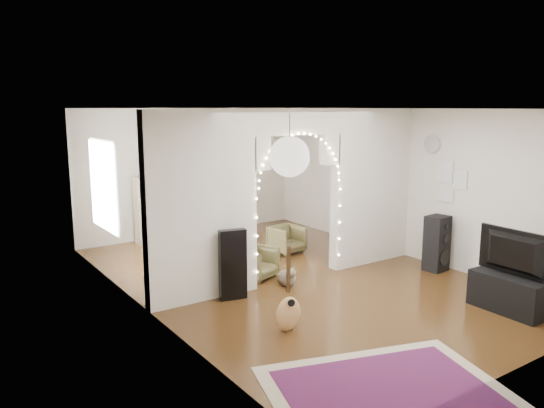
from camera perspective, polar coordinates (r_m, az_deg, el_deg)
floor at (r=8.67m, az=2.51°, el=-7.93°), size 7.50×7.50×0.00m
ceiling at (r=8.23m, az=2.66°, el=10.21°), size 5.00×7.50×0.02m
wall_back at (r=11.53m, az=-8.74°, el=3.44°), size 5.00×0.02×2.70m
wall_front at (r=5.87m, az=25.27°, el=-4.19°), size 5.00×0.02×2.70m
wall_left at (r=7.15m, az=-13.63°, el=-1.01°), size 0.02×7.50×2.70m
wall_right at (r=10.04m, az=14.05°, el=2.22°), size 0.02×7.50×2.70m
divider_wall at (r=8.33m, az=2.58°, el=1.41°), size 5.00×0.20×2.70m
fairy_lights at (r=8.21m, az=3.14°, el=2.15°), size 1.64×0.04×1.60m
window at (r=8.81m, az=-17.71°, el=1.91°), size 0.04×1.20×1.40m
wall_clock at (r=9.56m, az=16.87°, el=6.21°), size 0.03×0.31×0.31m
picture_frames at (r=9.38m, az=18.58°, el=2.35°), size 0.02×0.50×0.70m
paper_lantern at (r=5.19m, az=1.89°, el=5.10°), size 0.40×0.40×0.40m
ceiling_fan at (r=9.90m, az=-4.44°, el=8.49°), size 1.10×1.10×0.30m
area_rug at (r=5.57m, az=12.37°, el=-19.10°), size 2.70×2.33×0.02m
guitar_case at (r=7.63m, az=-4.25°, el=-6.52°), size 0.41×0.21×1.02m
acoustic_guitar at (r=6.59m, az=1.76°, el=-10.30°), size 0.38×0.19×0.92m
tabby_cat at (r=8.22m, az=1.65°, el=-7.91°), size 0.29×0.54×0.35m
floor_speaker at (r=9.34m, az=17.31°, el=-4.08°), size 0.39×0.36×0.94m
media_console at (r=7.90m, az=24.02°, el=-8.81°), size 0.43×1.01×0.50m
tv at (r=7.74m, az=24.32°, el=-4.89°), size 0.17×1.08×0.62m
bookcase at (r=11.13m, az=-11.24°, el=-0.38°), size 1.35×0.45×1.36m
dining_table at (r=11.63m, az=-5.49°, el=0.24°), size 1.27×0.91×0.76m
flower_vase at (r=11.60m, az=-5.50°, el=1.06°), size 0.20×0.20×0.19m
dining_chair_left at (r=8.59m, az=-1.61°, el=-6.33°), size 0.70×0.71×0.51m
dining_chair_right at (r=10.04m, az=1.61°, el=-3.81°), size 0.62×0.63×0.52m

